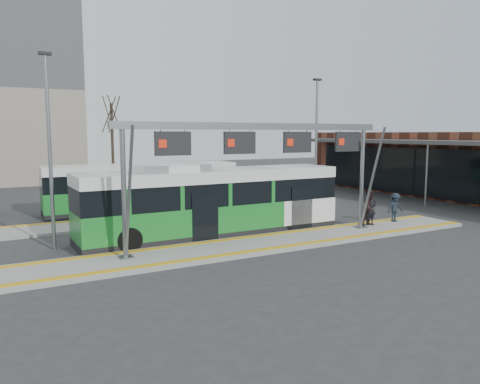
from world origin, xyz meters
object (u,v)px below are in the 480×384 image
object	(u,v)px
hero_bus	(213,203)
passenger_b	(370,207)
passenger_a	(371,208)
gantry	(263,147)
passenger_c	(395,207)

from	to	relation	value
hero_bus	passenger_b	distance (m)	8.27
passenger_a	passenger_b	distance (m)	0.16
hero_bus	passenger_a	size ratio (longest dim) A/B	7.24
hero_bus	passenger_a	world-z (taller)	hero_bus
gantry	passenger_a	distance (m)	7.57
passenger_a	passenger_b	world-z (taller)	passenger_b
passenger_a	passenger_c	world-z (taller)	passenger_a
gantry	passenger_a	world-z (taller)	gantry
gantry	passenger_b	bearing A→B (deg)	2.26
hero_bus	passenger_c	world-z (taller)	hero_bus
passenger_c	passenger_a	bearing A→B (deg)	-173.74
hero_bus	passenger_b	xyz separation A→B (m)	(7.91, -2.35, -0.52)
gantry	passenger_a	size ratio (longest dim) A/B	7.35
hero_bus	passenger_c	size ratio (longest dim) A/B	8.26
passenger_a	passenger_c	xyz separation A→B (m)	(1.84, 0.04, -0.11)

